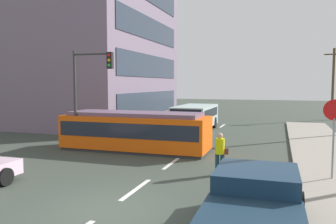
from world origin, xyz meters
TOP-DOWN VIEW (x-y plane):
  - ground_plane at (0.00, 10.00)m, footprint 120.00×120.00m
  - lane_stripe_1 at (0.00, 2.00)m, footprint 0.16×2.40m
  - lane_stripe_2 at (0.00, 6.00)m, footprint 0.16×2.40m
  - lane_stripe_3 at (0.00, 14.27)m, footprint 0.16×2.40m
  - lane_stripe_4 at (0.00, 20.27)m, footprint 0.16×2.40m
  - corner_building at (-14.77, 19.57)m, footprint 17.15×15.74m
  - streetcar_tram at (-2.78, 8.27)m, footprint 7.94×2.57m
  - city_bus at (-1.60, 17.05)m, footprint 2.59×5.64m
  - pedestrian_crossing at (2.40, 4.70)m, footprint 0.51×0.36m
  - pickup_truck_parked at (4.08, -0.62)m, footprint 2.31×5.01m
  - parked_sedan_mid at (-5.78, 12.23)m, footprint 2.10×4.38m
  - stop_sign at (6.44, 5.05)m, footprint 0.76×0.07m
  - traffic_light_mast at (-4.89, 7.15)m, footprint 2.32×0.33m
  - utility_pole_far at (9.55, 28.60)m, footprint 1.80×0.24m

SIDE VIEW (x-z plane):
  - ground_plane at x=0.00m, z-range 0.00..0.00m
  - lane_stripe_1 at x=0.00m, z-range 0.00..0.01m
  - lane_stripe_2 at x=0.00m, z-range 0.00..0.01m
  - lane_stripe_3 at x=0.00m, z-range 0.00..0.01m
  - lane_stripe_4 at x=0.00m, z-range 0.00..0.01m
  - parked_sedan_mid at x=-5.78m, z-range 0.03..1.22m
  - pickup_truck_parked at x=4.08m, z-range 0.02..1.57m
  - pedestrian_crossing at x=2.40m, z-range 0.11..1.78m
  - streetcar_tram at x=-2.78m, z-range 0.04..2.11m
  - city_bus at x=-1.60m, z-range 0.14..2.04m
  - stop_sign at x=6.44m, z-range 0.75..3.63m
  - traffic_light_mast at x=-4.89m, z-range 1.01..6.32m
  - utility_pole_far at x=9.55m, z-range 0.18..7.25m
  - corner_building at x=-14.77m, z-range 0.00..16.00m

